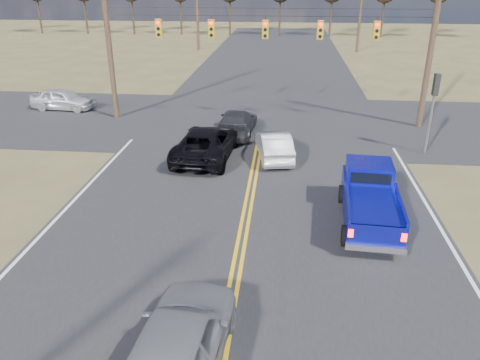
# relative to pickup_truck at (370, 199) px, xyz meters

# --- Properties ---
(ground) EXTENTS (160.00, 160.00, 0.00)m
(ground) POSITION_rel_pickup_truck_xyz_m (-4.34, -6.16, -0.89)
(ground) COLOR brown
(ground) RESTS_ON ground
(road_main) EXTENTS (14.00, 120.00, 0.02)m
(road_main) POSITION_rel_pickup_truck_xyz_m (-4.34, 3.84, -0.89)
(road_main) COLOR #28282B
(road_main) RESTS_ON ground
(road_cross) EXTENTS (120.00, 12.00, 0.02)m
(road_cross) POSITION_rel_pickup_truck_xyz_m (-4.34, 11.84, -0.89)
(road_cross) COLOR #28282B
(road_cross) RESTS_ON ground
(signal_gantry) EXTENTS (19.60, 4.83, 10.00)m
(signal_gantry) POSITION_rel_pickup_truck_xyz_m (-3.84, 11.63, 4.17)
(signal_gantry) COLOR #473323
(signal_gantry) RESTS_ON ground
(utility_poles) EXTENTS (19.60, 58.32, 10.00)m
(utility_poles) POSITION_rel_pickup_truck_xyz_m (-4.34, 10.84, 4.34)
(utility_poles) COLOR #473323
(utility_poles) RESTS_ON ground
(treeline) EXTENTS (87.00, 117.80, 7.40)m
(treeline) POSITION_rel_pickup_truck_xyz_m (-4.34, 20.80, 4.81)
(treeline) COLOR #33261C
(treeline) RESTS_ON ground
(pickup_truck) EXTENTS (2.23, 5.01, 1.84)m
(pickup_truck) POSITION_rel_pickup_truck_xyz_m (0.00, 0.00, 0.00)
(pickup_truck) COLOR black
(pickup_truck) RESTS_ON ground
(silver_suv) EXTENTS (2.29, 4.98, 1.65)m
(silver_suv) POSITION_rel_pickup_truck_xyz_m (-5.18, -7.53, -0.07)
(silver_suv) COLOR #95979C
(silver_suv) RESTS_ON ground
(black_suv) EXTENTS (2.82, 5.52, 1.49)m
(black_suv) POSITION_rel_pickup_truck_xyz_m (-6.75, 5.70, -0.15)
(black_suv) COLOR black
(black_suv) RESTS_ON ground
(white_car_queue) EXTENTS (2.05, 4.19, 1.32)m
(white_car_queue) POSITION_rel_pickup_truck_xyz_m (-3.54, 6.00, -0.23)
(white_car_queue) COLOR silver
(white_car_queue) RESTS_ON ground
(dgrey_car_queue) EXTENTS (2.09, 4.72, 1.35)m
(dgrey_car_queue) POSITION_rel_pickup_truck_xyz_m (-5.70, 9.34, -0.22)
(dgrey_car_queue) COLOR #2E2F33
(dgrey_car_queue) RESTS_ON ground
(cross_car_west) EXTENTS (1.94, 4.17, 1.38)m
(cross_car_west) POSITION_rel_pickup_truck_xyz_m (-17.43, 13.38, -0.20)
(cross_car_west) COLOR silver
(cross_car_west) RESTS_ON ground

